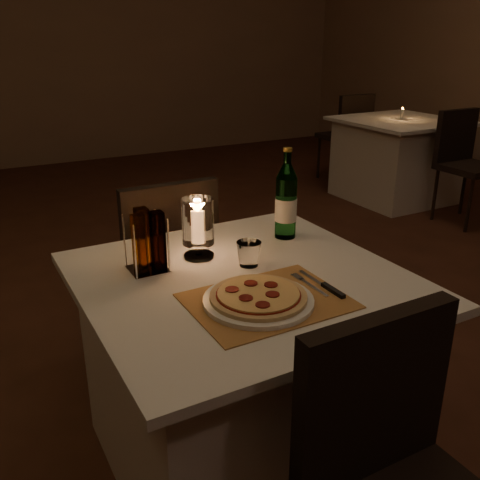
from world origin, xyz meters
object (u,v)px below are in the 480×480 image
main_table (243,373)px  tumbler (249,254)px  plate (258,300)px  neighbor_table_right (397,159)px  hurricane_candle (198,224)px  chair_far (164,256)px  water_bottle (286,202)px  chair_near (399,474)px  pizza (258,295)px

main_table → tumbler: (0.06, 0.07, 0.41)m
main_table → plate: (-0.05, -0.18, 0.38)m
neighbor_table_right → hurricane_candle: bearing=-145.6°
chair_far → hurricane_candle: 0.59m
plate → hurricane_candle: 0.41m
plate → water_bottle: size_ratio=0.94×
neighbor_table_right → chair_far: bearing=-152.3°
neighbor_table_right → tumbler: bearing=-142.6°
neighbor_table_right → main_table: bearing=-142.3°
chair_far → chair_near: bearing=-90.0°
chair_far → hurricane_candle: bearing=-96.4°
chair_far → pizza: 0.92m
pizza → plate: bearing=-14.5°
tumbler → water_bottle: (0.26, 0.17, 0.10)m
main_table → neighbor_table_right: bearing=37.7°
main_table → neighbor_table_right: size_ratio=1.00×
chair_near → neighbor_table_right: (2.88, 2.94, -0.18)m
pizza → neighbor_table_right: 3.82m
plate → chair_near: bearing=-84.7°
hurricane_candle → plate: bearing=-89.1°
plate → water_bottle: (0.37, 0.42, 0.13)m
chair_far → neighbor_table_right: bearing=27.7°
chair_near → pizza: chair_near is taller
chair_near → plate: 0.57m
main_table → tumbler: tumbler is taller
chair_near → hurricane_candle: hurricane_candle is taller
chair_near → pizza: 0.58m
hurricane_candle → neighbor_table_right: size_ratio=0.21×
tumbler → neighbor_table_right: bearing=37.4°
chair_near → hurricane_candle: (-0.06, 0.93, 0.31)m
main_table → chair_near: 0.74m
main_table → plate: bearing=-105.5°
neighbor_table_right → pizza: bearing=-140.6°
main_table → hurricane_candle: bearing=104.6°
chair_near → plate: bearing=95.3°
plate → pizza: 0.02m
water_bottle → neighbor_table_right: (2.57, 1.99, -0.50)m
chair_far → tumbler: (0.06, -0.64, 0.23)m
chair_far → plate: 0.92m
pizza → hurricane_candle: hurricane_candle is taller
main_table → chair_far: chair_far is taller
tumbler → water_bottle: bearing=33.4°
tumbler → hurricane_candle: 0.20m
chair_far → plate: size_ratio=2.81×
main_table → water_bottle: size_ratio=2.92×
neighbor_table_right → water_bottle: bearing=-142.2°
pizza → water_bottle: (0.37, 0.42, 0.11)m
pizza → water_bottle: 0.57m
chair_far → water_bottle: water_bottle is taller
hurricane_candle → main_table: bearing=-75.4°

